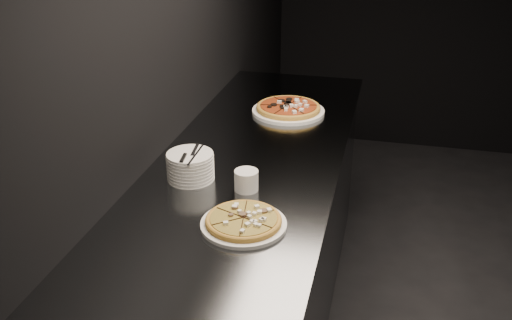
% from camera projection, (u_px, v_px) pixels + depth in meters
% --- Properties ---
extents(wall_left, '(0.02, 5.00, 2.80)m').
position_uv_depth(wall_left, '(155.00, 38.00, 2.19)').
color(wall_left, black).
rests_on(wall_left, floor).
extents(counter, '(0.74, 2.44, 0.92)m').
position_uv_depth(counter, '(249.00, 255.00, 2.51)').
color(counter, '#5C5F63').
rests_on(counter, floor).
extents(pizza_mushroom, '(0.32, 0.32, 0.03)m').
position_uv_depth(pizza_mushroom, '(244.00, 221.00, 1.85)').
color(pizza_mushroom, white).
rests_on(pizza_mushroom, counter).
extents(pizza_tomato, '(0.38, 0.38, 0.04)m').
position_uv_depth(pizza_tomato, '(288.00, 109.00, 2.80)').
color(pizza_tomato, white).
rests_on(pizza_tomato, counter).
extents(plate_stack, '(0.18, 0.18, 0.11)m').
position_uv_depth(plate_stack, '(190.00, 166.00, 2.14)').
color(plate_stack, white).
rests_on(plate_stack, counter).
extents(cutlery, '(0.06, 0.19, 0.01)m').
position_uv_depth(cutlery, '(190.00, 155.00, 2.11)').
color(cutlery, silver).
rests_on(cutlery, plate_stack).
extents(ramekin, '(0.09, 0.09, 0.08)m').
position_uv_depth(ramekin, '(246.00, 180.00, 2.07)').
color(ramekin, silver).
rests_on(ramekin, counter).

